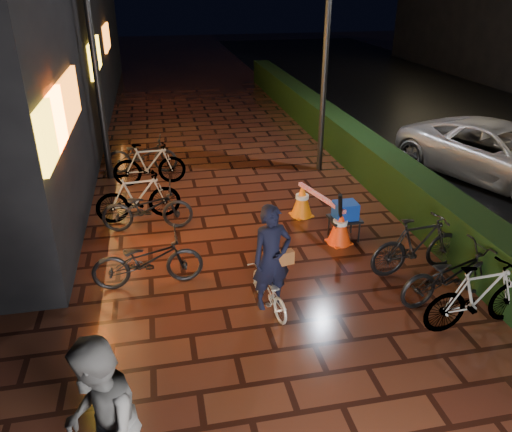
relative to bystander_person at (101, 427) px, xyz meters
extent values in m
plane|color=#381911|center=(2.64, 2.85, -0.94)|extent=(80.00, 80.00, 0.00)
cube|color=black|center=(5.94, 10.85, -0.44)|extent=(0.70, 20.00, 1.00)
imported|color=#505052|center=(0.00, 0.00, 0.00)|extent=(0.74, 0.94, 1.89)
imported|color=#A3A3A7|center=(9.00, 6.82, -0.23)|extent=(4.08, 5.60, 1.41)
cube|color=yellow|center=(-0.81, 4.35, 1.66)|extent=(0.08, 2.00, 0.90)
cube|color=orange|center=(-0.81, 5.85, 1.66)|extent=(0.08, 3.00, 0.90)
cube|color=yellow|center=(-0.81, 11.85, 1.66)|extent=(0.08, 2.80, 0.90)
cube|color=orange|center=(-0.81, 16.85, 1.66)|extent=(0.08, 2.20, 0.90)
cylinder|color=black|center=(4.90, 8.50, 1.72)|extent=(0.16, 0.16, 5.33)
cylinder|color=black|center=(-0.54, 8.95, 1.89)|extent=(0.19, 0.19, 5.67)
imported|color=silver|center=(2.20, 2.74, -0.62)|extent=(0.66, 1.30, 0.65)
imported|color=black|center=(2.22, 2.64, 0.00)|extent=(0.67, 0.50, 1.66)
cube|color=brown|center=(2.41, 2.66, -0.03)|extent=(0.31, 0.18, 0.21)
cone|color=#FF3B0D|center=(4.00, 4.50, -0.57)|extent=(0.46, 0.46, 0.74)
cone|color=orange|center=(3.64, 5.83, -0.57)|extent=(0.46, 0.46, 0.74)
cube|color=#FA3F0D|center=(4.00, 4.50, -0.93)|extent=(0.49, 0.49, 0.03)
cube|color=orange|center=(3.64, 5.83, -0.93)|extent=(0.49, 0.49, 0.03)
cube|color=red|center=(3.82, 5.16, -0.25)|extent=(0.50, 1.55, 0.07)
cube|color=black|center=(4.14, 4.65, -0.51)|extent=(0.60, 0.49, 0.04)
cylinder|color=black|center=(3.91, 4.45, -0.74)|extent=(0.03, 0.03, 0.41)
cylinder|color=black|center=(4.38, 4.46, -0.74)|extent=(0.03, 0.03, 0.41)
cylinder|color=black|center=(3.90, 4.84, -0.74)|extent=(0.03, 0.03, 0.41)
cylinder|color=black|center=(4.38, 4.84, -0.74)|extent=(0.03, 0.03, 0.41)
cube|color=#0C2E9C|center=(4.14, 4.65, -0.33)|extent=(0.44, 0.37, 0.32)
cylinder|color=black|center=(3.99, 4.48, -0.35)|extent=(0.29, 0.41, 1.04)
imported|color=black|center=(0.23, 6.32, -0.42)|extent=(1.80, 0.70, 1.05)
imported|color=black|center=(0.41, 5.83, -0.47)|extent=(1.83, 0.72, 0.95)
imported|color=black|center=(0.30, 9.20, -0.47)|extent=(1.87, 0.84, 0.95)
imported|color=black|center=(0.48, 8.30, -0.42)|extent=(1.76, 0.54, 1.05)
imported|color=black|center=(0.40, 3.76, -0.47)|extent=(1.82, 0.67, 0.95)
imported|color=black|center=(5.03, 2.37, -0.47)|extent=(1.88, 0.88, 0.95)
imported|color=black|center=(5.06, 1.69, -0.42)|extent=(1.78, 0.60, 1.05)
imported|color=black|center=(4.93, 3.25, -0.42)|extent=(1.79, 0.65, 1.05)
camera|label=1|loc=(0.74, -3.49, 3.72)|focal=35.00mm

